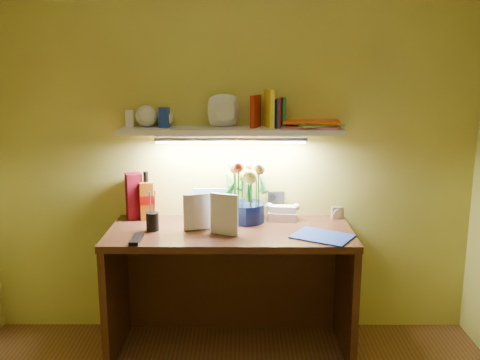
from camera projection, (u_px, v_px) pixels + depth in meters
name	position (u px, v px, depth m)	size (l,w,h in m)	color
desk	(231.00, 290.00, 3.15)	(1.40, 0.60, 0.75)	black
flower_bouquet	(246.00, 189.00, 3.19)	(0.25, 0.25, 0.40)	#081035
telephone	(283.00, 211.00, 3.26)	(0.17, 0.13, 0.10)	silver
desk_clock	(337.00, 213.00, 3.29)	(0.07, 0.04, 0.07)	silver
whisky_bottle	(147.00, 196.00, 3.25)	(0.08, 0.08, 0.30)	#A44D0C
whisky_box	(134.00, 196.00, 3.26)	(0.09, 0.09, 0.28)	#5B0511
pen_cup	(152.00, 215.00, 3.04)	(0.07, 0.07, 0.18)	black
art_card	(210.00, 204.00, 3.24)	(0.20, 0.04, 0.20)	white
tv_remote	(137.00, 239.00, 2.87)	(0.05, 0.18, 0.02)	black
blue_folder	(322.00, 236.00, 2.93)	(0.31, 0.23, 0.01)	#1A39AE
desk_book_a	(183.00, 213.00, 3.02)	(0.16, 0.02, 0.21)	beige
desk_book_b	(210.00, 212.00, 2.99)	(0.17, 0.02, 0.24)	silver
wall_shelf	(234.00, 125.00, 3.13)	(1.32, 0.33, 0.25)	silver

